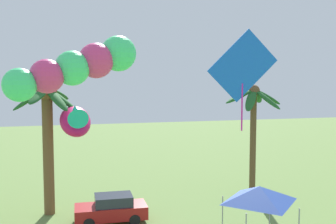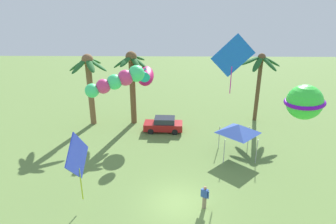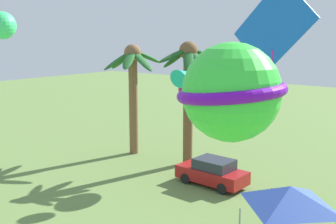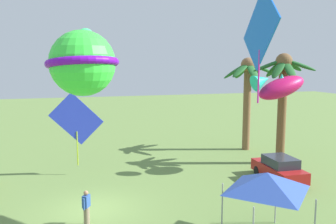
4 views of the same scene
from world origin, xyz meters
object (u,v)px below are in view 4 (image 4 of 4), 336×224
Objects in this scene: kite_diamond_4 at (76,120)px; spectator_0 at (86,208)px; festival_tent at (267,182)px; kite_tube_5 at (79,44)px; kite_diamond_2 at (260,31)px; kite_fish_0 at (279,86)px; palm_tree_0 at (283,85)px; kite_ball_3 at (83,63)px; parked_car_0 at (279,169)px; palm_tree_1 at (247,83)px.

spectator_0 is at bearing 0.67° from kite_diamond_4.
kite_tube_5 reaches higher than festival_tent.
kite_tube_5 is at bearing -137.94° from kite_diamond_2.
palm_tree_0 is at bearing 138.46° from kite_fish_0.
kite_fish_0 is 16.15m from kite_ball_3.
spectator_0 is at bearing -75.75° from parked_car_0.
kite_ball_3 is (9.75, -12.78, 1.49)m from kite_fish_0.
kite_tube_5 is at bearing 4.46° from kite_diamond_4.
kite_diamond_4 is at bearing -102.50° from kite_fish_0.
kite_tube_5 is (-7.48, -6.75, -0.25)m from kite_diamond_2.
parked_car_0 is 13.85m from kite_tube_5.
palm_tree_1 is 14.88m from kite_tube_5.
kite_fish_0 is (-4.78, 12.58, 4.82)m from spectator_0.
kite_diamond_4 reaches higher than parked_car_0.
kite_fish_0 is at bearing -9.55° from palm_tree_1.
palm_tree_0 is at bearing 4.41° from palm_tree_1.
kite_fish_0 is at bearing 89.02° from kite_tube_5.
kite_ball_3 is (1.54, -7.04, 4.65)m from festival_tent.
palm_tree_1 is 1.60× the size of kite_diamond_4.
palm_tree_1 reaches higher than festival_tent.
kite_fish_0 is at bearing -41.54° from palm_tree_0.
palm_tree_0 is 1.65× the size of kite_diamond_4.
kite_diamond_2 is at bearing -41.35° from parked_car_0.
palm_tree_0 is at bearing 145.77° from parked_car_0.
kite_fish_0 is at bearing 153.03° from parked_car_0.
spectator_0 is 0.40× the size of kite_fish_0.
kite_fish_0 reaches higher than festival_tent.
palm_tree_0 is at bearing 143.92° from festival_tent.
spectator_0 is at bearing -1.31° from kite_tube_5.
palm_tree_0 is at bearing 95.41° from kite_tube_5.
kite_tube_5 is (-8.42, -6.72, 5.68)m from festival_tent.
festival_tent is 13.06m from kite_diamond_4.
festival_tent is at bearing -36.08° from palm_tree_0.
kite_fish_0 is 0.85× the size of kite_diamond_4.
kite_tube_5 reaches higher than palm_tree_0.
festival_tent is 6.01m from kite_diamond_2.
palm_tree_1 is at bearing 128.35° from spectator_0.
kite_tube_5 reaches higher than parked_car_0.
palm_tree_1 is at bearing 154.55° from festival_tent.
kite_diamond_2 reaches higher than kite_ball_3.
kite_diamond_2 reaches higher than palm_tree_1.
parked_car_0 is at bearing -13.92° from palm_tree_1.
parked_car_0 is 8.18m from festival_tent.
festival_tent is at bearing -25.45° from palm_tree_1.
festival_tent reaches higher than spectator_0.
parked_car_0 is 1.53× the size of kite_ball_3.
festival_tent is (3.43, 6.83, 1.65)m from spectator_0.
kite_tube_5 is at bearing -90.98° from kite_fish_0.
kite_fish_0 is at bearing 127.34° from kite_ball_3.
kite_ball_3 is (2.49, -7.07, -1.28)m from kite_diamond_2.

